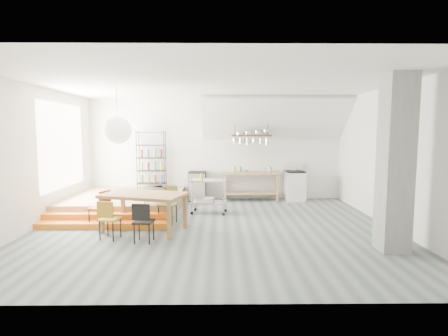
{
  "coord_description": "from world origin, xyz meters",
  "views": [
    {
      "loc": [
        0.15,
        -7.71,
        2.18
      ],
      "look_at": [
        0.24,
        0.8,
        1.28
      ],
      "focal_mm": 28.0,
      "sensor_mm": 36.0,
      "label": 1
    }
  ],
  "objects_px": {
    "dining_table": "(144,198)",
    "mini_fridge": "(197,186)",
    "rolling_cart": "(209,192)",
    "stove": "(295,185)"
  },
  "relations": [
    {
      "from": "dining_table",
      "to": "mini_fridge",
      "type": "distance_m",
      "value": 3.54
    },
    {
      "from": "rolling_cart",
      "to": "dining_table",
      "type": "bearing_deg",
      "value": -121.07
    },
    {
      "from": "stove",
      "to": "dining_table",
      "type": "relative_size",
      "value": 0.6
    },
    {
      "from": "stove",
      "to": "rolling_cart",
      "type": "relative_size",
      "value": 1.2
    },
    {
      "from": "stove",
      "to": "dining_table",
      "type": "bearing_deg",
      "value": -140.09
    },
    {
      "from": "rolling_cart",
      "to": "mini_fridge",
      "type": "bearing_deg",
      "value": 111.99
    },
    {
      "from": "dining_table",
      "to": "rolling_cart",
      "type": "xyz_separation_m",
      "value": [
        1.36,
        1.65,
        -0.16
      ]
    },
    {
      "from": "stove",
      "to": "mini_fridge",
      "type": "xyz_separation_m",
      "value": [
        -3.07,
        0.04,
        -0.02
      ]
    },
    {
      "from": "dining_table",
      "to": "mini_fridge",
      "type": "xyz_separation_m",
      "value": [
        0.94,
        3.4,
        -0.28
      ]
    },
    {
      "from": "mini_fridge",
      "to": "rolling_cart",
      "type": "bearing_deg",
      "value": -76.49
    }
  ]
}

